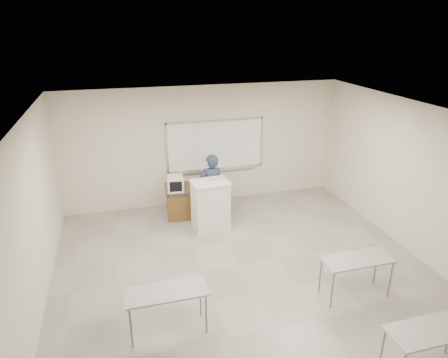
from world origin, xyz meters
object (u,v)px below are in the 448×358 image
object	(u,v)px
mouse	(216,182)
crt_monitor	(175,183)
laptop	(210,184)
whiteboard	(215,146)
presenter	(211,187)
instructor_desk	(196,196)
podium	(210,205)
keyboard	(216,179)

from	to	relation	value
mouse	crt_monitor	bearing A→B (deg)	-159.16
laptop	mouse	xyz separation A→B (m)	(0.20, 0.18, -0.03)
whiteboard	presenter	distance (m)	1.27
laptop	instructor_desk	bearing A→B (deg)	176.30
crt_monitor	podium	bearing A→B (deg)	-38.13
whiteboard	mouse	bearing A→B (deg)	-103.02
instructor_desk	laptop	size ratio (longest dim) A/B	4.76
laptop	presenter	bearing A→B (deg)	-97.08
laptop	mouse	size ratio (longest dim) A/B	2.78
podium	mouse	size ratio (longest dim) A/B	10.75
whiteboard	presenter	bearing A→B (deg)	-109.84
instructor_desk	podium	xyz separation A→B (m)	(0.20, -0.66, 0.03)
crt_monitor	keyboard	world-z (taller)	keyboard
mouse	keyboard	world-z (taller)	keyboard
mouse	podium	bearing A→B (deg)	-101.99
keyboard	presenter	size ratio (longest dim) A/B	0.27
laptop	mouse	world-z (taller)	laptop
laptop	keyboard	size ratio (longest dim) A/B	0.68
crt_monitor	mouse	distance (m)	1.05
podium	crt_monitor	xyz separation A→B (m)	(-0.67, 0.64, 0.35)
podium	laptop	distance (m)	0.70
keyboard	podium	bearing A→B (deg)	-166.83
laptop	podium	bearing A→B (deg)	-104.52
whiteboard	crt_monitor	bearing A→B (deg)	-144.93
laptop	keyboard	xyz separation A→B (m)	(-0.00, -0.56, 0.35)
laptop	presenter	world-z (taller)	presenter
instructor_desk	presenter	size ratio (longest dim) A/B	0.87
instructor_desk	podium	world-z (taller)	podium
instructor_desk	keyboard	world-z (taller)	keyboard
mouse	keyboard	distance (m)	0.85
whiteboard	instructor_desk	distance (m)	1.43
instructor_desk	crt_monitor	bearing A→B (deg)	-172.50
instructor_desk	podium	bearing A→B (deg)	-67.21
crt_monitor	keyboard	xyz separation A→B (m)	(0.82, -0.56, 0.23)
keyboard	presenter	bearing A→B (deg)	77.66
podium	laptop	size ratio (longest dim) A/B	3.86
whiteboard	laptop	world-z (taller)	whiteboard
laptop	keyboard	distance (m)	0.66
whiteboard	mouse	distance (m)	0.97
crt_monitor	mouse	bearing A→B (deg)	15.30
whiteboard	podium	distance (m)	1.80
podium	crt_monitor	distance (m)	0.99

